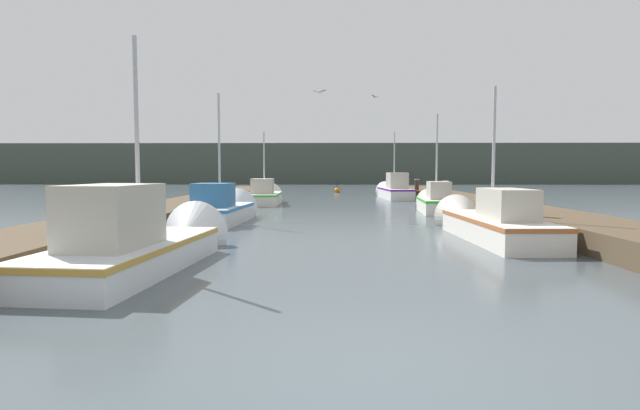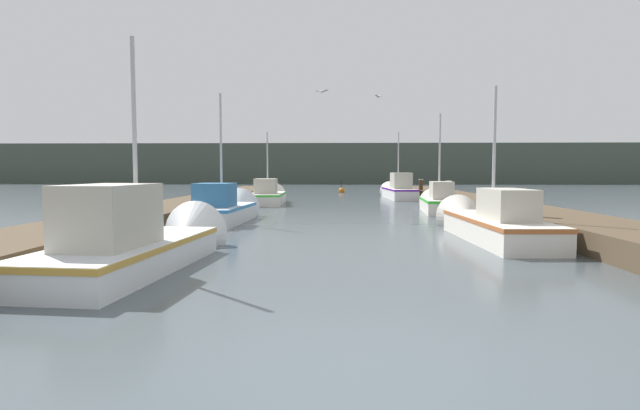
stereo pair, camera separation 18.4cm
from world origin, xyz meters
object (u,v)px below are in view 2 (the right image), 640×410
(fishing_boat_3, at_px, (439,202))
(mooring_piling_0, at_px, (200,206))
(fishing_boat_0, at_px, (144,241))
(fishing_boat_5, at_px, (397,190))
(mooring_piling_2, at_px, (448,195))
(channel_buoy, at_px, (342,191))
(mooring_piling_3, at_px, (535,215))
(mooring_piling_1, at_px, (421,189))
(seagull_1, at_px, (378,97))
(seagull_lead, at_px, (322,92))
(fishing_boat_4, at_px, (268,196))
(fishing_boat_1, at_px, (487,222))
(fishing_boat_2, at_px, (224,209))

(fishing_boat_3, distance_m, mooring_piling_0, 10.25)
(fishing_boat_0, relative_size, fishing_boat_5, 0.92)
(mooring_piling_2, relative_size, channel_buoy, 1.34)
(mooring_piling_3, bearing_deg, mooring_piling_0, 158.75)
(mooring_piling_1, height_order, seagull_1, seagull_1)
(mooring_piling_3, height_order, seagull_lead, seagull_lead)
(fishing_boat_4, height_order, mooring_piling_2, fishing_boat_4)
(channel_buoy, bearing_deg, fishing_boat_3, -78.05)
(fishing_boat_0, bearing_deg, mooring_piling_1, 72.92)
(mooring_piling_0, bearing_deg, mooring_piling_2, 27.50)
(fishing_boat_0, height_order, fishing_boat_4, fishing_boat_0)
(fishing_boat_1, xyz_separation_m, fishing_boat_2, (-8.13, 4.05, 0.00))
(mooring_piling_2, xyz_separation_m, seagull_lead, (-5.75, -2.91, 4.28))
(fishing_boat_2, relative_size, fishing_boat_5, 0.78)
(seagull_lead, bearing_deg, fishing_boat_3, 48.09)
(fishing_boat_5, bearing_deg, fishing_boat_1, -92.65)
(fishing_boat_3, height_order, mooring_piling_0, fishing_boat_3)
(fishing_boat_4, distance_m, mooring_piling_3, 16.14)
(fishing_boat_3, distance_m, mooring_piling_3, 8.14)
(fishing_boat_0, distance_m, seagull_1, 18.42)
(fishing_boat_1, xyz_separation_m, fishing_boat_5, (-0.10, 18.80, 0.09))
(mooring_piling_0, distance_m, seagull_1, 12.02)
(mooring_piling_0, xyz_separation_m, channel_buoy, (5.44, 22.86, -0.40))
(fishing_boat_3, relative_size, mooring_piling_3, 3.93)
(fishing_boat_2, bearing_deg, fishing_boat_1, -22.93)
(seagull_1, bearing_deg, mooring_piling_0, 172.32)
(fishing_boat_5, height_order, channel_buoy, fishing_boat_5)
(fishing_boat_2, bearing_deg, mooring_piling_3, -18.78)
(mooring_piling_3, bearing_deg, seagull_lead, 133.29)
(seagull_1, bearing_deg, fishing_boat_5, 17.03)
(mooring_piling_2, bearing_deg, fishing_boat_4, 155.61)
(fishing_boat_1, distance_m, seagull_lead, 9.23)
(fishing_boat_3, relative_size, seagull_lead, 8.61)
(mooring_piling_3, height_order, seagull_1, seagull_1)
(mooring_piling_1, xyz_separation_m, seagull_1, (-3.28, -6.02, 4.98))
(mooring_piling_0, bearing_deg, seagull_1, 49.26)
(fishing_boat_1, xyz_separation_m, channel_buoy, (-3.60, 27.06, -0.29))
(fishing_boat_0, distance_m, channel_buoy, 31.55)
(fishing_boat_2, relative_size, mooring_piling_3, 4.26)
(mooring_piling_0, distance_m, mooring_piling_2, 11.39)
(fishing_boat_0, height_order, channel_buoy, fishing_boat_0)
(fishing_boat_0, distance_m, fishing_boat_2, 8.27)
(mooring_piling_3, xyz_separation_m, seagull_1, (-3.25, 12.30, 5.02))
(fishing_boat_1, xyz_separation_m, fishing_boat_3, (0.38, 8.25, 0.01))
(fishing_boat_1, xyz_separation_m, seagull_1, (-1.92, 12.46, 5.18))
(mooring_piling_0, bearing_deg, mooring_piling_1, 53.96)
(channel_buoy, height_order, seagull_lead, seagull_lead)
(fishing_boat_3, relative_size, mooring_piling_1, 3.71)
(fishing_boat_1, relative_size, seagull_lead, 11.78)
(mooring_piling_3, xyz_separation_m, seagull_lead, (-6.01, 6.38, 4.37))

